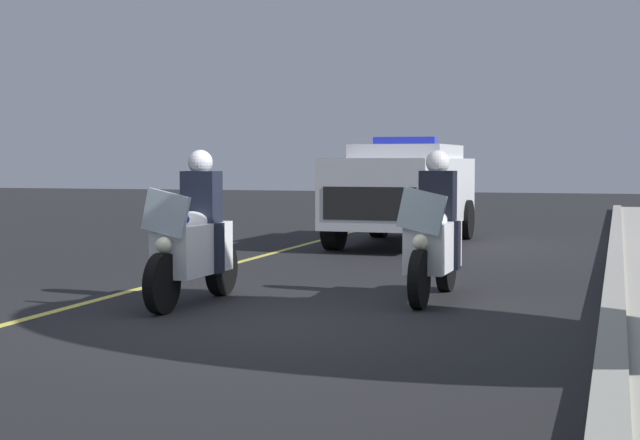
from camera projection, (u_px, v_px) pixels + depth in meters
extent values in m
plane|color=black|center=(262.00, 322.00, 9.58)|extent=(80.00, 80.00, 0.00)
cube|color=#9E9B93|center=(612.00, 332.00, 8.59)|extent=(48.00, 0.24, 0.15)
cube|color=#E0D14C|center=(55.00, 311.00, 10.26)|extent=(48.00, 0.12, 0.01)
cylinder|color=black|center=(162.00, 284.00, 10.06)|extent=(0.64, 0.13, 0.64)
cylinder|color=black|center=(222.00, 268.00, 11.48)|extent=(0.64, 0.15, 0.64)
cube|color=white|center=(193.00, 249.00, 10.74)|extent=(1.21, 0.47, 0.56)
ellipsoid|color=white|center=(191.00, 222.00, 10.67)|extent=(0.57, 0.33, 0.24)
cube|color=silver|center=(166.00, 213.00, 10.11)|extent=(0.07, 0.56, 0.53)
sphere|color=#F9F4CC|center=(163.00, 245.00, 10.08)|extent=(0.17, 0.17, 0.17)
sphere|color=red|center=(158.00, 219.00, 10.29)|extent=(0.09, 0.09, 0.09)
sphere|color=#1933F2|center=(185.00, 219.00, 10.19)|extent=(0.09, 0.09, 0.09)
cube|color=black|center=(201.00, 198.00, 10.92)|extent=(0.29, 0.41, 0.60)
cube|color=black|center=(216.00, 248.00, 10.83)|extent=(0.18, 0.14, 0.56)
cube|color=black|center=(183.00, 247.00, 10.96)|extent=(0.18, 0.14, 0.56)
sphere|color=silver|center=(200.00, 162.00, 10.88)|extent=(0.28, 0.28, 0.28)
cylinder|color=black|center=(419.00, 279.00, 10.42)|extent=(0.64, 0.13, 0.64)
cylinder|color=black|center=(446.00, 265.00, 11.84)|extent=(0.64, 0.15, 0.64)
cube|color=white|center=(433.00, 246.00, 11.09)|extent=(1.21, 0.47, 0.56)
ellipsoid|color=white|center=(433.00, 220.00, 11.03)|extent=(0.57, 0.33, 0.24)
cube|color=silver|center=(422.00, 211.00, 10.47)|extent=(0.07, 0.56, 0.53)
sphere|color=#F9F4CC|center=(420.00, 242.00, 10.43)|extent=(0.17, 0.17, 0.17)
sphere|color=red|center=(410.00, 217.00, 10.65)|extent=(0.09, 0.09, 0.09)
sphere|color=#1933F2|center=(439.00, 217.00, 10.55)|extent=(0.09, 0.09, 0.09)
cube|color=black|center=(438.00, 196.00, 11.28)|extent=(0.29, 0.41, 0.60)
cube|color=black|center=(453.00, 245.00, 11.19)|extent=(0.18, 0.14, 0.56)
cube|color=black|center=(420.00, 244.00, 11.32)|extent=(0.18, 0.14, 0.56)
sphere|color=white|center=(438.00, 162.00, 11.23)|extent=(0.28, 0.28, 0.28)
cube|color=silver|center=(404.00, 191.00, 18.47)|extent=(4.94, 2.01, 1.24)
cube|color=silver|center=(407.00, 154.00, 18.71)|extent=(2.44, 1.80, 0.36)
cube|color=#2633D8|center=(405.00, 141.00, 18.51)|extent=(0.31, 1.21, 0.14)
cube|color=black|center=(370.00, 204.00, 16.21)|extent=(0.16, 1.62, 0.56)
cylinder|color=black|center=(433.00, 230.00, 16.76)|extent=(0.81, 0.30, 0.80)
cylinder|color=black|center=(334.00, 228.00, 17.33)|extent=(0.81, 0.30, 0.80)
cylinder|color=black|center=(465.00, 220.00, 19.69)|extent=(0.81, 0.30, 0.80)
cylinder|color=black|center=(379.00, 218.00, 20.26)|extent=(0.81, 0.30, 0.80)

